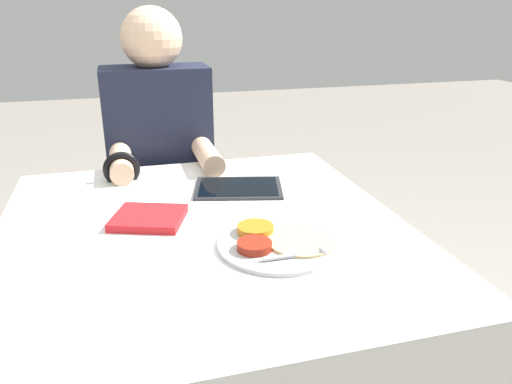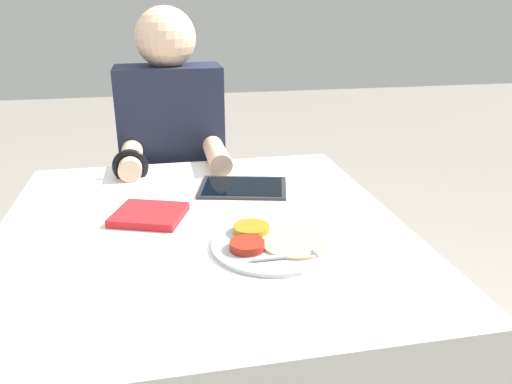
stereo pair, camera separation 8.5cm
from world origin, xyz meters
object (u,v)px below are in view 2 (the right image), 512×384
at_px(thali_tray, 271,243).
at_px(tablet_device, 243,187).
at_px(red_notebook, 149,215).
at_px(person_diner, 174,185).

relative_size(thali_tray, tablet_device, 0.96).
distance_m(thali_tray, red_notebook, 0.34).
bearing_deg(thali_tray, tablet_device, 89.67).
xyz_separation_m(thali_tray, red_notebook, (-0.26, 0.21, -0.00)).
xyz_separation_m(thali_tray, person_diner, (-0.18, 0.82, -0.14)).
xyz_separation_m(red_notebook, person_diner, (0.08, 0.61, -0.14)).
height_order(thali_tray, person_diner, person_diner).
distance_m(thali_tray, tablet_device, 0.37).
relative_size(red_notebook, person_diner, 0.17).
bearing_deg(red_notebook, tablet_device, 31.30).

